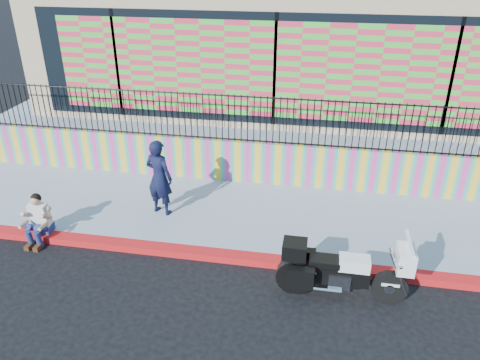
# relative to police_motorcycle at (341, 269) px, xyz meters

# --- Properties ---
(ground) EXTENTS (90.00, 90.00, 0.00)m
(ground) POSITION_rel_police_motorcycle_xyz_m (-1.79, 0.70, -0.59)
(ground) COLOR black
(ground) RESTS_ON ground
(red_curb) EXTENTS (16.00, 0.30, 0.15)m
(red_curb) POSITION_rel_police_motorcycle_xyz_m (-1.79, 0.70, -0.52)
(red_curb) COLOR red
(red_curb) RESTS_ON ground
(sidewalk) EXTENTS (16.00, 3.00, 0.15)m
(sidewalk) POSITION_rel_police_motorcycle_xyz_m (-1.79, 2.35, -0.52)
(sidewalk) COLOR #878FA2
(sidewalk) RESTS_ON ground
(mural_wall) EXTENTS (16.00, 0.20, 1.10)m
(mural_wall) POSITION_rel_police_motorcycle_xyz_m (-1.79, 3.95, 0.11)
(mural_wall) COLOR #DE3A95
(mural_wall) RESTS_ON sidewalk
(metal_fence) EXTENTS (15.80, 0.04, 1.20)m
(metal_fence) POSITION_rel_police_motorcycle_xyz_m (-1.79, 3.95, 1.26)
(metal_fence) COLOR black
(metal_fence) RESTS_ON mural_wall
(elevated_platform) EXTENTS (16.00, 10.00, 1.25)m
(elevated_platform) POSITION_rel_police_motorcycle_xyz_m (-1.79, 9.05, 0.03)
(elevated_platform) COLOR #878FA2
(elevated_platform) RESTS_ON ground
(storefront_building) EXTENTS (14.00, 8.06, 4.00)m
(storefront_building) POSITION_rel_police_motorcycle_xyz_m (-1.79, 8.84, 2.66)
(storefront_building) COLOR tan
(storefront_building) RESTS_ON elevated_platform
(police_motorcycle) EXTENTS (2.27, 0.75, 1.41)m
(police_motorcycle) POSITION_rel_police_motorcycle_xyz_m (0.00, 0.00, 0.00)
(police_motorcycle) COLOR black
(police_motorcycle) RESTS_ON ground
(police_officer) EXTENTS (0.74, 0.59, 1.78)m
(police_officer) POSITION_rel_police_motorcycle_xyz_m (-4.00, 2.03, 0.45)
(police_officer) COLOR black
(police_officer) RESTS_ON sidewalk
(seated_man) EXTENTS (0.54, 0.71, 1.06)m
(seated_man) POSITION_rel_police_motorcycle_xyz_m (-6.24, 0.61, -0.14)
(seated_man) COLOR navy
(seated_man) RESTS_ON ground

